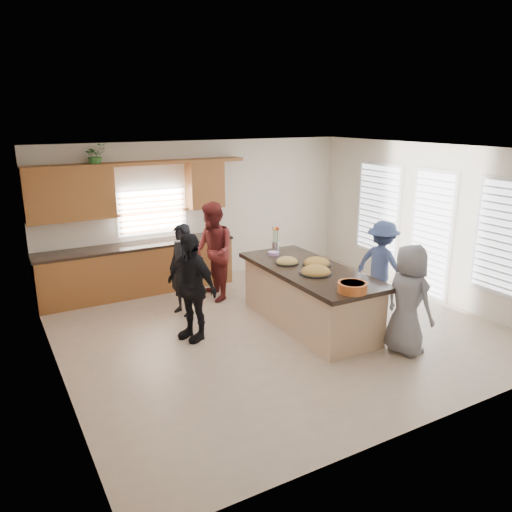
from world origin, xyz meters
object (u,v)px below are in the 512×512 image
salad_bowl (352,287)px  woman_right_front (408,300)px  island (309,298)px  woman_left_mid (213,252)px  woman_left_back (182,270)px  woman_left_front (191,287)px  woman_right_back (382,264)px

salad_bowl → woman_right_front: (0.76, -0.31, -0.23)m
island → woman_left_mid: woman_left_mid is taller
island → woman_left_back: woman_left_back is taller
woman_left_front → woman_right_back: bearing=61.0°
salad_bowl → woman_left_mid: 3.07m
salad_bowl → woman_right_back: woman_right_back is taller
woman_left_back → woman_left_mid: bearing=98.0°
island → woman_right_front: woman_right_front is taller
woman_left_back → woman_right_back: woman_left_back is taller
island → woman_right_back: 1.61m
woman_left_front → woman_right_back: 3.43m
woman_right_back → woman_left_front: bearing=68.2°
woman_right_back → salad_bowl: bearing=110.5°
woman_right_back → woman_right_front: bearing=133.2°
salad_bowl → woman_left_mid: woman_left_mid is taller
island → woman_left_mid: 2.05m
woman_left_mid → woman_left_back: bearing=-57.7°
island → woman_right_front: size_ratio=1.71×
salad_bowl → woman_left_back: bearing=119.6°
salad_bowl → woman_left_front: (-1.71, 1.61, -0.20)m
woman_right_back → woman_right_front: woman_right_front is taller
woman_left_back → woman_left_front: (-0.24, -0.97, 0.04)m
woman_left_front → woman_left_back: bearing=143.7°
woman_left_mid → woman_right_back: (2.42, -1.76, -0.13)m
salad_bowl → woman_left_back: size_ratio=0.26×
woman_right_front → woman_left_back: bearing=33.9°
island → woman_left_back: 2.15m
salad_bowl → woman_left_front: size_ratio=0.25×
woman_left_back → salad_bowl: bearing=9.3°
salad_bowl → woman_right_front: size_ratio=0.26×
woman_left_back → woman_left_mid: (0.75, 0.40, 0.12)m
woman_left_back → woman_right_front: 3.65m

